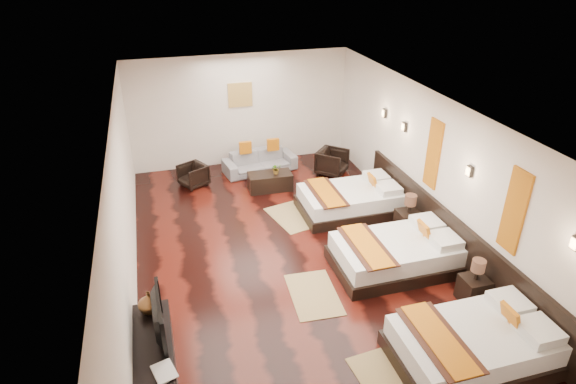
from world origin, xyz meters
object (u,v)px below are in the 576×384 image
object	(u,v)px
armchair_left	(193,175)
coffee_table	(270,181)
armchair_right	(332,162)
table_plant	(276,169)
nightstand_a	(474,287)
figurine	(149,302)
bed_far	(351,200)
tv_console	(155,362)
nightstand_b	(408,220)
tv	(153,317)
bed_near	(474,345)
bed_mid	(397,253)
book	(154,376)
sofa	(260,161)

from	to	relation	value
armchair_left	coffee_table	world-z (taller)	armchair_left
armchair_right	table_plant	size ratio (longest dim) A/B	2.77
nightstand_a	figurine	xyz separation A→B (m)	(-4.95, 0.51, 0.44)
bed_far	nightstand_a	bearing A→B (deg)	-77.07
figurine	armchair_right	xyz separation A→B (m)	(4.48, 4.64, -0.40)
tv_console	coffee_table	bearing A→B (deg)	60.49
nightstand_a	nightstand_b	bearing A→B (deg)	90.00
tv	armchair_left	xyz separation A→B (m)	(1.05, 5.39, -0.56)
nightstand_b	armchair_left	size ratio (longest dim) A/B	1.44
bed_far	figurine	size ratio (longest dim) A/B	6.41
bed_near	bed_far	distance (m)	4.34
bed_mid	nightstand_a	bearing A→B (deg)	-57.57
bed_near	coffee_table	world-z (taller)	bed_near
nightstand_b	armchair_left	xyz separation A→B (m)	(-3.85, 3.28, -0.03)
nightstand_b	armchair_right	xyz separation A→B (m)	(-0.46, 3.00, 0.02)
tv_console	book	xyz separation A→B (m)	(0.00, -0.51, 0.29)
book	armchair_right	xyz separation A→B (m)	(4.48, 5.85, -0.25)
nightstand_b	tv_console	bearing A→B (deg)	-154.67
bed_mid	tv	xyz separation A→B (m)	(-4.15, -1.13, 0.54)
tv	figurine	world-z (taller)	tv
nightstand_b	table_plant	distance (m)	3.26
bed_far	nightstand_b	xyz separation A→B (m)	(0.75, -1.11, 0.02)
bed_far	armchair_left	world-z (taller)	bed_far
armchair_left	table_plant	world-z (taller)	table_plant
tv_console	armchair_right	size ratio (longest dim) A/B	2.62
bed_near	armchair_right	xyz separation A→B (m)	(0.28, 6.23, 0.03)
nightstand_a	figurine	distance (m)	4.99
sofa	bed_near	bearing A→B (deg)	-87.49
armchair_left	coffee_table	xyz separation A→B (m)	(1.70, -0.69, -0.07)
nightstand_b	book	size ratio (longest dim) A/B	2.50
book	armchair_left	xyz separation A→B (m)	(1.10, 6.13, -0.30)
tv_console	sofa	size ratio (longest dim) A/B	1.00
nightstand_b	armchair_left	world-z (taller)	nightstand_b
tv_console	coffee_table	xyz separation A→B (m)	(2.79, 4.93, -0.08)
tv_console	bed_near	bearing A→B (deg)	-12.02
bed_mid	tv	size ratio (longest dim) A/B	2.24
nightstand_b	armchair_left	distance (m)	5.06
bed_mid	nightstand_a	world-z (taller)	bed_mid
bed_near	nightstand_a	distance (m)	1.32
nightstand_a	armchair_left	size ratio (longest dim) A/B	1.35
bed_far	sofa	bearing A→B (deg)	118.96
bed_near	bed_far	xyz separation A→B (m)	(-0.00, 4.34, -0.01)
nightstand_b	book	world-z (taller)	nightstand_b
bed_mid	figurine	bearing A→B (deg)	-170.95
nightstand_a	tv_console	world-z (taller)	nightstand_a
bed_near	tv_console	distance (m)	4.29
tv	figurine	xyz separation A→B (m)	(-0.05, 0.47, -0.11)
nightstand_a	book	size ratio (longest dim) A/B	2.35
armchair_left	armchair_right	bearing A→B (deg)	57.93
bed_near	armchair_left	distance (m)	7.21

